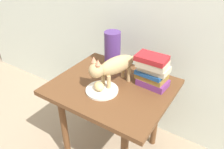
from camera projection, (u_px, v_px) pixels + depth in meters
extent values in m
plane|color=gray|center=(112.00, 149.00, 1.74)|extent=(6.00, 6.00, 0.00)
cube|color=brown|center=(112.00, 87.00, 1.43)|extent=(0.74, 0.63, 0.03)
cylinder|color=brown|center=(65.00, 129.00, 1.53)|extent=(0.04, 0.04, 0.58)
cylinder|color=brown|center=(104.00, 94.00, 1.87)|extent=(0.04, 0.04, 0.58)
cylinder|color=brown|center=(156.00, 115.00, 1.65)|extent=(0.04, 0.04, 0.58)
cylinder|color=silver|center=(102.00, 90.00, 1.36)|extent=(0.20, 0.20, 0.01)
ellipsoid|color=#E0BC7A|center=(99.00, 86.00, 1.34)|extent=(0.10, 0.09, 0.05)
cylinder|color=tan|center=(109.00, 83.00, 1.36)|extent=(0.02, 0.02, 0.10)
cylinder|color=tan|center=(103.00, 79.00, 1.40)|extent=(0.02, 0.02, 0.10)
cylinder|color=tan|center=(129.00, 74.00, 1.44)|extent=(0.02, 0.02, 0.10)
cylinder|color=tan|center=(123.00, 71.00, 1.48)|extent=(0.02, 0.02, 0.10)
ellipsoid|color=tan|center=(117.00, 65.00, 1.38)|extent=(0.17, 0.28, 0.11)
sphere|color=tan|center=(96.00, 70.00, 1.29)|extent=(0.09, 0.09, 0.09)
cone|color=#DD8460|center=(98.00, 62.00, 1.24)|extent=(0.03, 0.03, 0.03)
cone|color=#DD8460|center=(94.00, 59.00, 1.27)|extent=(0.03, 0.03, 0.03)
cylinder|color=tan|center=(141.00, 54.00, 1.47)|extent=(0.07, 0.16, 0.02)
cube|color=#72337A|center=(153.00, 82.00, 1.41)|extent=(0.19, 0.13, 0.04)
cube|color=olive|center=(152.00, 76.00, 1.40)|extent=(0.19, 0.14, 0.03)
cube|color=#1E4C8C|center=(151.00, 73.00, 1.38)|extent=(0.18, 0.13, 0.02)
cube|color=#BCB299|center=(154.00, 68.00, 1.36)|extent=(0.19, 0.12, 0.04)
cube|color=#BCB299|center=(153.00, 64.00, 1.33)|extent=(0.18, 0.12, 0.04)
cube|color=maroon|center=(152.00, 58.00, 1.32)|extent=(0.18, 0.12, 0.03)
cylinder|color=#4C2D72|center=(112.00, 49.00, 1.58)|extent=(0.12, 0.12, 0.26)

